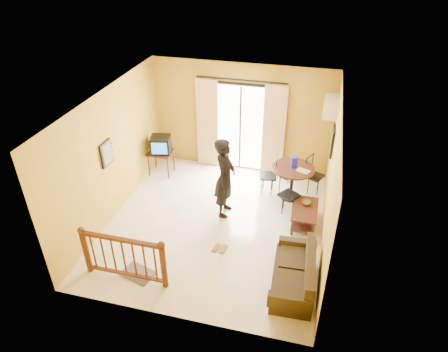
% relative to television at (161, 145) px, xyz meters
% --- Properties ---
extents(ground, '(5.00, 5.00, 0.00)m').
position_rel_television_xyz_m(ground, '(1.87, -1.69, -0.83)').
color(ground, beige).
rests_on(ground, ground).
extents(room_shell, '(5.00, 5.00, 5.00)m').
position_rel_television_xyz_m(room_shell, '(1.87, -1.69, 0.87)').
color(room_shell, white).
rests_on(room_shell, ground).
extents(balcony_door, '(2.25, 0.14, 2.46)m').
position_rel_television_xyz_m(balcony_door, '(1.87, 0.74, 0.35)').
color(balcony_door, black).
rests_on(balcony_door, ground).
extents(tv_table, '(0.62, 0.52, 0.62)m').
position_rel_television_xyz_m(tv_table, '(-0.03, 0.00, -0.29)').
color(tv_table, black).
rests_on(tv_table, ground).
extents(television, '(0.56, 0.52, 0.43)m').
position_rel_television_xyz_m(television, '(0.00, 0.00, 0.00)').
color(television, black).
rests_on(television, tv_table).
extents(picture_left, '(0.05, 0.42, 0.52)m').
position_rel_television_xyz_m(picture_left, '(-0.35, -1.89, 0.72)').
color(picture_left, black).
rests_on(picture_left, room_shell).
extents(dining_table, '(0.97, 0.97, 0.81)m').
position_rel_television_xyz_m(dining_table, '(3.33, -0.27, -0.19)').
color(dining_table, black).
rests_on(dining_table, ground).
extents(water_jug, '(0.14, 0.14, 0.26)m').
position_rel_television_xyz_m(water_jug, '(3.34, -0.24, 0.10)').
color(water_jug, '#1914C3').
rests_on(water_jug, dining_table).
extents(serving_tray, '(0.33, 0.27, 0.02)m').
position_rel_television_xyz_m(serving_tray, '(3.56, -0.37, -0.01)').
color(serving_tray, beige).
rests_on(serving_tray, dining_table).
extents(dining_chairs, '(1.57, 1.49, 0.95)m').
position_rel_television_xyz_m(dining_chairs, '(3.31, -0.32, -0.83)').
color(dining_chairs, black).
rests_on(dining_chairs, ground).
extents(air_conditioner, '(0.31, 0.60, 0.40)m').
position_rel_television_xyz_m(air_conditioner, '(3.96, 0.26, 1.32)').
color(air_conditioner, silver).
rests_on(air_conditioner, room_shell).
extents(botanical_print, '(0.05, 0.50, 0.60)m').
position_rel_television_xyz_m(botanical_print, '(4.09, -0.39, 0.82)').
color(botanical_print, black).
rests_on(botanical_print, room_shell).
extents(coffee_table, '(0.52, 0.94, 0.42)m').
position_rel_television_xyz_m(coffee_table, '(3.72, -1.22, -0.56)').
color(coffee_table, black).
rests_on(coffee_table, ground).
extents(bowl, '(0.22, 0.22, 0.07)m').
position_rel_television_xyz_m(bowl, '(3.72, -1.06, -0.38)').
color(bowl, brown).
rests_on(bowl, coffee_table).
extents(sofa, '(0.77, 1.55, 0.73)m').
position_rel_television_xyz_m(sofa, '(3.72, -3.05, -0.56)').
color(sofa, '#312513').
rests_on(sofa, ground).
extents(standing_person, '(0.45, 0.68, 1.83)m').
position_rel_television_xyz_m(standing_person, '(1.97, -1.23, 0.08)').
color(standing_person, black).
rests_on(standing_person, ground).
extents(stair_balustrade, '(1.63, 0.13, 1.04)m').
position_rel_television_xyz_m(stair_balustrade, '(0.72, -3.59, -0.27)').
color(stair_balustrade, '#471E0F').
rests_on(stair_balustrade, ground).
extents(doormat, '(0.69, 0.55, 0.02)m').
position_rel_television_xyz_m(doormat, '(0.87, -3.45, -0.82)').
color(doormat, '#564C44').
rests_on(doormat, ground).
extents(sandals, '(0.28, 0.26, 0.03)m').
position_rel_television_xyz_m(sandals, '(2.17, -2.43, -0.82)').
color(sandals, brown).
rests_on(sandals, ground).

